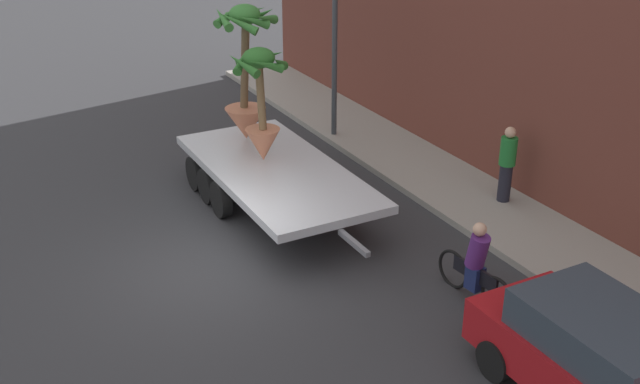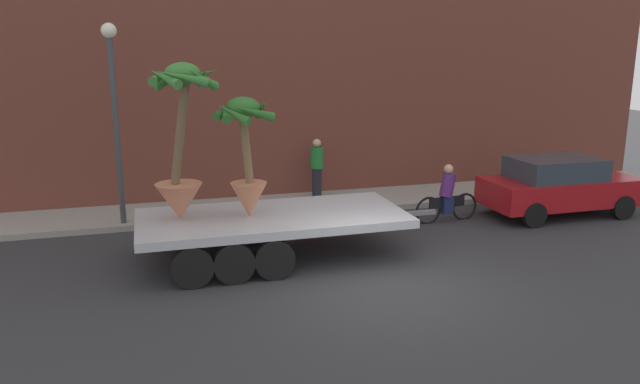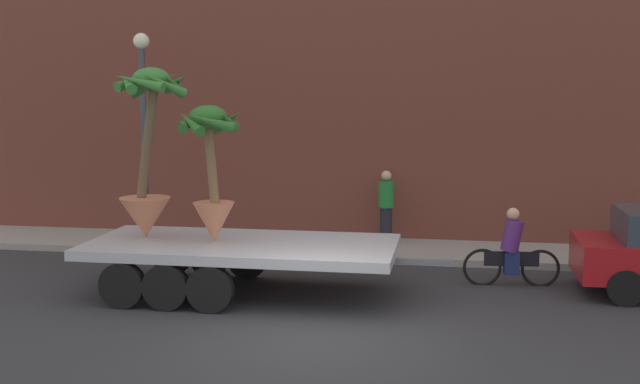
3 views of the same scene
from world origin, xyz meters
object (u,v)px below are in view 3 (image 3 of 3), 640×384
Objects in this scene: cyclist at (512,251)px; potted_palm_middle at (211,172)px; potted_palm_rear at (148,162)px; street_lamp at (143,112)px; pedestrian_near_gate at (386,205)px; flatbed_trailer at (229,253)px.

potted_palm_middle is at bearing -163.91° from cyclist.
potted_palm_rear is 0.65× the size of street_lamp.
potted_palm_middle is at bearing -121.70° from pedestrian_near_gate.
pedestrian_near_gate is (2.79, 4.51, -1.21)m from potted_palm_middle.
flatbed_trailer is at bearing -47.58° from street_lamp.
flatbed_trailer is 2.66× the size of potted_palm_middle.
flatbed_trailer is 1.52m from potted_palm_middle.
pedestrian_near_gate is at bearing 58.30° from potted_palm_middle.
flatbed_trailer is 3.87× the size of pedestrian_near_gate.
potted_palm_rear is (-1.58, 0.12, 1.63)m from flatbed_trailer.
cyclist is (5.15, 1.50, -0.10)m from flatbed_trailer.
pedestrian_near_gate is (2.49, 4.44, 0.27)m from flatbed_trailer.
flatbed_trailer is 5.37m from cyclist.
street_lamp is at bearing 132.42° from flatbed_trailer.
street_lamp reaches higher than flatbed_trailer.
potted_palm_middle is at bearing -8.53° from potted_palm_rear.
flatbed_trailer is at bearing -119.26° from pedestrian_near_gate.
potted_palm_rear reaches higher than cyclist.
potted_palm_rear reaches higher than pedestrian_near_gate.
potted_palm_rear reaches higher than flatbed_trailer.
potted_palm_rear is 1.72× the size of cyclist.
flatbed_trailer is 1.37× the size of street_lamp.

